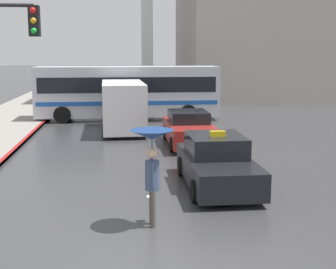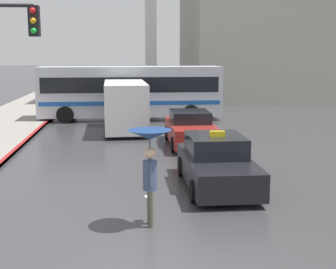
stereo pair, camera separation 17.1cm
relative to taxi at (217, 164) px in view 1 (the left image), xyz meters
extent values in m
cube|color=black|center=(0.00, -0.05, -0.15)|extent=(1.80, 4.38, 0.74)
cube|color=black|center=(0.00, 0.17, 0.52)|extent=(1.58, 1.97, 0.59)
cylinder|color=black|center=(0.86, -1.41, -0.38)|extent=(0.20, 0.60, 0.60)
cylinder|color=black|center=(-0.85, -1.41, -0.38)|extent=(0.20, 0.60, 0.60)
cylinder|color=black|center=(0.86, 1.31, -0.38)|extent=(0.20, 0.60, 0.60)
cylinder|color=black|center=(-0.85, 1.31, -0.38)|extent=(0.20, 0.60, 0.60)
cube|color=yellow|center=(0.00, -0.05, 0.89)|extent=(0.44, 0.16, 0.16)
cube|color=maroon|center=(0.14, 6.30, -0.12)|extent=(1.80, 4.44, 0.79)
cube|color=black|center=(0.14, 6.52, 0.51)|extent=(1.58, 2.00, 0.48)
cylinder|color=black|center=(0.99, 4.92, -0.38)|extent=(0.20, 0.60, 0.60)
cylinder|color=black|center=(-0.72, 4.92, -0.38)|extent=(0.20, 0.60, 0.60)
cylinder|color=black|center=(0.99, 7.67, -0.38)|extent=(0.20, 0.60, 0.60)
cylinder|color=black|center=(-0.72, 7.67, -0.38)|extent=(0.20, 0.60, 0.60)
cube|color=silver|center=(-2.59, 10.14, 0.62)|extent=(2.14, 5.23, 2.28)
cube|color=black|center=(-2.59, 10.14, 1.03)|extent=(2.15, 4.82, 0.59)
cube|color=red|center=(-2.59, 10.14, 0.35)|extent=(2.16, 5.02, 0.14)
cylinder|color=black|center=(-1.60, 8.62, -0.37)|extent=(0.22, 0.64, 0.63)
cylinder|color=black|center=(-3.50, 8.57, -0.37)|extent=(0.22, 0.64, 0.63)
cylinder|color=black|center=(-1.68, 11.72, -0.37)|extent=(0.22, 0.64, 0.63)
cylinder|color=black|center=(-3.58, 11.67, -0.37)|extent=(0.22, 0.64, 0.63)
cube|color=#B2B7C1|center=(-2.27, 14.38, 1.00)|extent=(10.50, 2.61, 2.83)
cube|color=black|center=(-2.27, 14.38, 1.43)|extent=(9.98, 2.62, 0.87)
cube|color=#194C9E|center=(-2.27, 14.38, 0.40)|extent=(10.19, 2.63, 0.24)
cylinder|color=black|center=(-5.93, 13.15, -0.20)|extent=(0.96, 0.29, 0.96)
cylinder|color=black|center=(-5.95, 15.55, -0.20)|extent=(0.96, 0.29, 0.96)
cylinder|color=black|center=(1.14, 13.22, -0.20)|extent=(0.96, 0.29, 0.96)
cylinder|color=black|center=(1.12, 15.62, -0.20)|extent=(0.96, 0.29, 0.96)
cylinder|color=#4C473D|center=(-2.10, -3.10, -0.26)|extent=(0.12, 0.12, 0.84)
cylinder|color=#4C473D|center=(-2.10, -2.88, -0.26)|extent=(0.12, 0.12, 0.84)
cylinder|color=#3D4C6B|center=(-2.10, -2.99, 0.49)|extent=(0.33, 0.33, 0.66)
sphere|color=#DBAD89|center=(-2.10, -2.99, 1.00)|extent=(0.24, 0.24, 0.24)
cylinder|color=#3D4C6B|center=(-2.09, -3.19, 0.54)|extent=(0.07, 0.07, 0.57)
cylinder|color=#3D4C6B|center=(-2.10, -2.79, 0.54)|extent=(0.07, 0.07, 0.57)
cone|color=navy|center=(-2.10, -2.99, 1.41)|extent=(0.97, 0.97, 0.22)
cylinder|color=black|center=(-2.10, -2.99, 1.07)|extent=(0.02, 0.02, 0.68)
cube|color=white|center=(-2.15, -2.71, -0.22)|extent=(0.10, 0.18, 0.28)
cube|color=black|center=(-4.99, -0.06, 4.01)|extent=(0.28, 0.28, 0.80)
sphere|color=red|center=(-4.99, -0.22, 4.27)|extent=(0.16, 0.16, 0.16)
sphere|color=orange|center=(-4.99, -0.22, 4.01)|extent=(0.16, 0.16, 0.16)
sphere|color=green|center=(-4.99, -0.22, 3.75)|extent=(0.16, 0.16, 0.16)
cube|color=white|center=(-0.42, 25.43, 6.80)|extent=(0.90, 0.90, 14.97)
camera|label=1|loc=(-2.81, -13.04, 3.16)|focal=50.00mm
camera|label=2|loc=(-2.64, -13.06, 3.16)|focal=50.00mm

